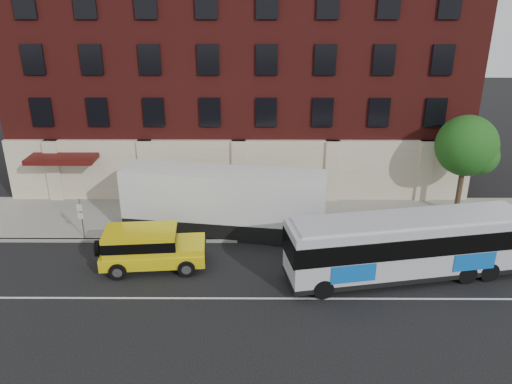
{
  "coord_description": "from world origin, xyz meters",
  "views": [
    {
      "loc": [
        1.25,
        -19.04,
        13.32
      ],
      "look_at": [
        1.14,
        5.5,
        3.22
      ],
      "focal_mm": 35.49,
      "sensor_mm": 36.0,
      "label": 1
    }
  ],
  "objects_px": {
    "city_bus": "(407,244)",
    "shipping_container": "(224,203)",
    "yellow_suv": "(148,246)",
    "sign_pole": "(81,217)",
    "street_tree": "(467,148)"
  },
  "relations": [
    {
      "from": "city_bus",
      "to": "yellow_suv",
      "type": "xyz_separation_m",
      "value": [
        -12.65,
        0.83,
        -0.57
      ]
    },
    {
      "from": "sign_pole",
      "to": "street_tree",
      "type": "distance_m",
      "value": 22.49
    },
    {
      "from": "sign_pole",
      "to": "city_bus",
      "type": "relative_size",
      "value": 0.21
    },
    {
      "from": "yellow_suv",
      "to": "shipping_container",
      "type": "xyz_separation_m",
      "value": [
        3.56,
        3.86,
        0.68
      ]
    },
    {
      "from": "city_bus",
      "to": "sign_pole",
      "type": "bearing_deg",
      "value": 167.69
    },
    {
      "from": "street_tree",
      "to": "shipping_container",
      "type": "bearing_deg",
      "value": -170.66
    },
    {
      "from": "city_bus",
      "to": "shipping_container",
      "type": "xyz_separation_m",
      "value": [
        -9.09,
        4.68,
        0.11
      ]
    },
    {
      "from": "street_tree",
      "to": "yellow_suv",
      "type": "distance_m",
      "value": 19.11
    },
    {
      "from": "sign_pole",
      "to": "yellow_suv",
      "type": "height_order",
      "value": "sign_pole"
    },
    {
      "from": "sign_pole",
      "to": "shipping_container",
      "type": "distance_m",
      "value": 7.89
    },
    {
      "from": "yellow_suv",
      "to": "shipping_container",
      "type": "height_order",
      "value": "shipping_container"
    },
    {
      "from": "sign_pole",
      "to": "street_tree",
      "type": "height_order",
      "value": "street_tree"
    },
    {
      "from": "street_tree",
      "to": "yellow_suv",
      "type": "xyz_separation_m",
      "value": [
        -17.79,
        -6.2,
        -3.21
      ]
    },
    {
      "from": "street_tree",
      "to": "city_bus",
      "type": "relative_size",
      "value": 0.52
    },
    {
      "from": "sign_pole",
      "to": "yellow_suv",
      "type": "xyz_separation_m",
      "value": [
        4.25,
        -2.86,
        -0.26
      ]
    }
  ]
}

